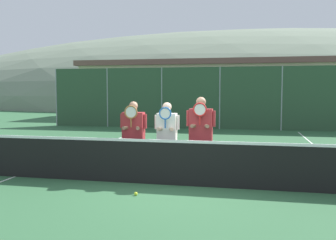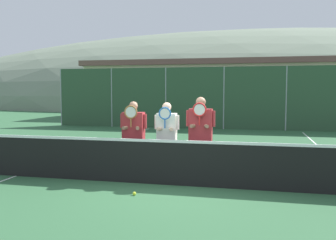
{
  "view_description": "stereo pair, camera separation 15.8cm",
  "coord_description": "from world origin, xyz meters",
  "px_view_note": "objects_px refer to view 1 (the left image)",
  "views": [
    {
      "loc": [
        1.42,
        -7.49,
        1.96
      ],
      "look_at": [
        -0.35,
        0.76,
        1.3
      ],
      "focal_mm": 40.0,
      "sensor_mm": 36.0,
      "label": 1
    },
    {
      "loc": [
        1.58,
        -7.45,
        1.96
      ],
      "look_at": [
        -0.35,
        0.76,
        1.3
      ],
      "focal_mm": 40.0,
      "sensor_mm": 36.0,
      "label": 2
    }
  ],
  "objects_px": {
    "player_center_right": "(201,131)",
    "tennis_ball_on_court": "(136,194)",
    "car_left_of_center": "(211,110)",
    "car_far_left": "(128,109)",
    "player_leftmost": "(133,133)",
    "player_center_left": "(167,134)",
    "car_center": "(309,111)"
  },
  "relations": [
    {
      "from": "player_center_right",
      "to": "tennis_ball_on_court",
      "type": "distance_m",
      "value": 2.07
    },
    {
      "from": "player_center_right",
      "to": "car_left_of_center",
      "type": "xyz_separation_m",
      "value": [
        -1.05,
        12.96,
        -0.2
      ]
    },
    {
      "from": "player_center_right",
      "to": "car_far_left",
      "type": "xyz_separation_m",
      "value": [
        -5.96,
        13.04,
        -0.21
      ]
    },
    {
      "from": "player_leftmost",
      "to": "car_left_of_center",
      "type": "height_order",
      "value": "car_left_of_center"
    },
    {
      "from": "player_leftmost",
      "to": "car_left_of_center",
      "type": "distance_m",
      "value": 13.04
    },
    {
      "from": "player_leftmost",
      "to": "player_center_left",
      "type": "relative_size",
      "value": 1.01
    },
    {
      "from": "player_leftmost",
      "to": "car_center",
      "type": "bearing_deg",
      "value": 66.68
    },
    {
      "from": "player_leftmost",
      "to": "tennis_ball_on_court",
      "type": "relative_size",
      "value": 25.29
    },
    {
      "from": "car_far_left",
      "to": "car_left_of_center",
      "type": "bearing_deg",
      "value": -0.91
    },
    {
      "from": "car_far_left",
      "to": "car_center",
      "type": "height_order",
      "value": "car_far_left"
    },
    {
      "from": "tennis_ball_on_court",
      "to": "player_center_right",
      "type": "bearing_deg",
      "value": 54.66
    },
    {
      "from": "player_center_left",
      "to": "car_center",
      "type": "distance_m",
      "value": 14.1
    },
    {
      "from": "player_center_left",
      "to": "car_far_left",
      "type": "distance_m",
      "value": 14.06
    },
    {
      "from": "car_left_of_center",
      "to": "tennis_ball_on_court",
      "type": "relative_size",
      "value": 65.96
    },
    {
      "from": "player_center_right",
      "to": "tennis_ball_on_court",
      "type": "relative_size",
      "value": 26.83
    },
    {
      "from": "car_far_left",
      "to": "tennis_ball_on_court",
      "type": "relative_size",
      "value": 59.66
    },
    {
      "from": "player_center_left",
      "to": "player_center_right",
      "type": "height_order",
      "value": "player_center_right"
    },
    {
      "from": "player_center_left",
      "to": "tennis_ball_on_court",
      "type": "xyz_separation_m",
      "value": [
        -0.28,
        -1.44,
        -0.96
      ]
    },
    {
      "from": "car_center",
      "to": "player_leftmost",
      "type": "bearing_deg",
      "value": -113.32
    },
    {
      "from": "player_center_left",
      "to": "tennis_ball_on_court",
      "type": "distance_m",
      "value": 1.76
    },
    {
      "from": "tennis_ball_on_court",
      "to": "car_left_of_center",
      "type": "bearing_deg",
      "value": 90.07
    },
    {
      "from": "player_center_left",
      "to": "car_center",
      "type": "xyz_separation_m",
      "value": [
        4.96,
        13.2,
        -0.13
      ]
    },
    {
      "from": "player_center_right",
      "to": "car_far_left",
      "type": "distance_m",
      "value": 14.34
    },
    {
      "from": "player_leftmost",
      "to": "car_far_left",
      "type": "distance_m",
      "value": 13.84
    },
    {
      "from": "player_center_right",
      "to": "player_center_left",
      "type": "bearing_deg",
      "value": -178.8
    },
    {
      "from": "car_center",
      "to": "player_center_left",
      "type": "bearing_deg",
      "value": -110.57
    },
    {
      "from": "player_center_left",
      "to": "player_center_right",
      "type": "bearing_deg",
      "value": 1.2
    },
    {
      "from": "player_leftmost",
      "to": "player_center_right",
      "type": "height_order",
      "value": "player_center_right"
    },
    {
      "from": "player_leftmost",
      "to": "player_center_left",
      "type": "bearing_deg",
      "value": 3.56
    },
    {
      "from": "player_center_left",
      "to": "car_center",
      "type": "relative_size",
      "value": 0.36
    },
    {
      "from": "tennis_ball_on_court",
      "to": "car_center",
      "type": "bearing_deg",
      "value": 70.32
    },
    {
      "from": "player_leftmost",
      "to": "car_far_left",
      "type": "height_order",
      "value": "player_leftmost"
    }
  ]
}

